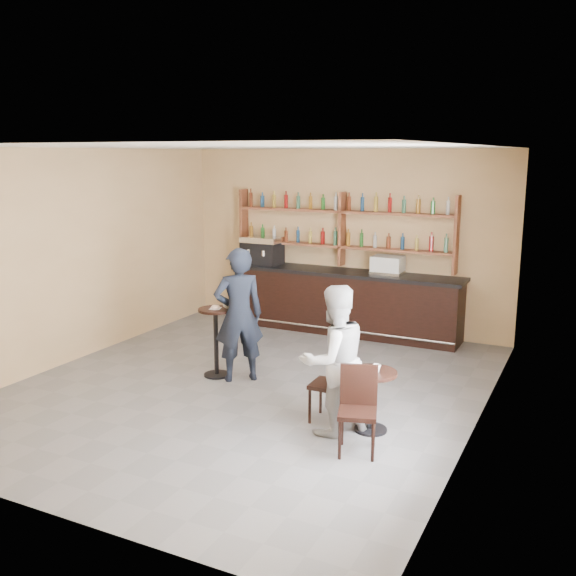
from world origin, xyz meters
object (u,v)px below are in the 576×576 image
at_px(pastry_case, 388,265).
at_px(chair_west, 329,384).
at_px(man_main, 239,315).
at_px(chair_south, 358,412).
at_px(bar_counter, 347,302).
at_px(espresso_machine, 262,250).
at_px(cafe_table, 371,401).
at_px(pedestal_table, 216,342).
at_px(patron_second, 334,360).

height_order(pastry_case, chair_west, pastry_case).
distance_m(man_main, chair_south, 2.71).
height_order(bar_counter, espresso_machine, espresso_machine).
relative_size(cafe_table, chair_west, 0.78).
bearing_deg(man_main, pastry_case, -152.46).
relative_size(pedestal_table, patron_second, 0.58).
height_order(man_main, patron_second, man_main).
distance_m(pastry_case, chair_south, 4.54).
height_order(cafe_table, chair_south, chair_south).
bearing_deg(chair_west, man_main, -115.55).
bearing_deg(espresso_machine, patron_second, -49.80).
bearing_deg(pedestal_table, espresso_machine, 105.99).
distance_m(bar_counter, cafe_table, 4.13).
bearing_deg(pastry_case, chair_south, -66.23).
xyz_separation_m(pedestal_table, chair_south, (2.64, -1.40, -0.03)).
bearing_deg(chair_south, man_main, 130.82).
bearing_deg(espresso_machine, cafe_table, -44.89).
height_order(espresso_machine, chair_west, espresso_machine).
distance_m(espresso_machine, pastry_case, 2.42).
bearing_deg(chair_west, bar_counter, -163.14).
relative_size(pastry_case, cafe_table, 0.73).
bearing_deg(cafe_table, espresso_machine, 132.54).
xyz_separation_m(man_main, chair_south, (2.26, -1.41, -0.47)).
bearing_deg(man_main, espresso_machine, -107.75).
bearing_deg(bar_counter, man_main, -99.02).
xyz_separation_m(cafe_table, patron_second, (-0.38, -0.22, 0.50)).
relative_size(espresso_machine, chair_west, 0.77).
bearing_deg(chair_west, chair_south, 41.60).
height_order(pedestal_table, chair_south, pedestal_table).
height_order(espresso_machine, chair_south, espresso_machine).
xyz_separation_m(bar_counter, pastry_case, (0.73, 0.00, 0.71)).
relative_size(pedestal_table, chair_west, 1.08).
bearing_deg(chair_west, pedestal_table, -111.26).
height_order(man_main, cafe_table, man_main).
distance_m(pastry_case, chair_west, 3.81).
distance_m(cafe_table, chair_west, 0.56).
relative_size(bar_counter, cafe_table, 5.72).
distance_m(pastry_case, patron_second, 4.03).
bearing_deg(espresso_machine, pedestal_table, -71.44).
bearing_deg(patron_second, chair_south, 85.65).
bearing_deg(pedestal_table, pastry_case, 61.90).
bearing_deg(cafe_table, man_main, 159.99).
xyz_separation_m(espresso_machine, patron_second, (3.05, -3.96, -0.50)).
height_order(man_main, chair_west, man_main).
height_order(cafe_table, patron_second, patron_second).
height_order(pedestal_table, man_main, man_main).
height_order(bar_counter, chair_south, bar_counter).
bearing_deg(pastry_case, chair_west, -72.83).
relative_size(man_main, cafe_table, 2.62).
xyz_separation_m(bar_counter, patron_second, (1.37, -3.96, 0.30)).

